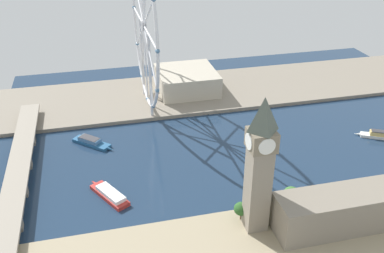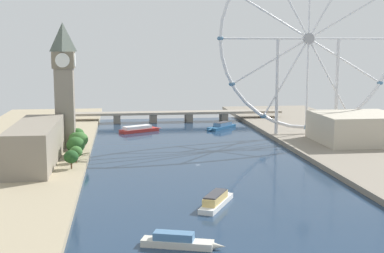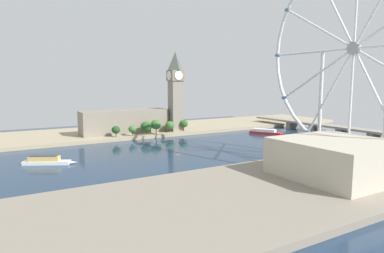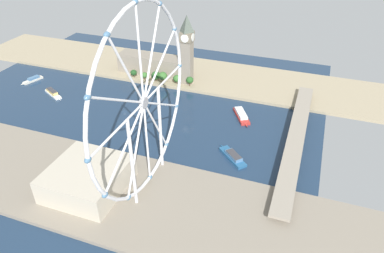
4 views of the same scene
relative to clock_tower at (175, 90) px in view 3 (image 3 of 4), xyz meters
name	(u,v)px [view 3 (image 3 of 4)]	position (x,y,z in m)	size (l,w,h in m)	color
ground_plane	(179,151)	(78.69, -38.84, -43.43)	(386.54, 386.54, 0.00)	#1E334C
riverbank_left	(129,131)	(-29.58, -38.84, -41.93)	(90.00, 520.00, 3.00)	tan
riverbank_right	(285,187)	(186.96, -38.84, -41.93)	(90.00, 520.00, 3.00)	gray
clock_tower	(175,90)	(0.00, 0.00, 0.00)	(14.21, 14.21, 77.79)	gray
parliament_block	(125,122)	(-11.30, -49.20, -29.47)	(22.00, 82.40, 21.93)	gray
tree_row_embankment	(154,126)	(8.57, -27.65, -33.00)	(12.83, 77.73, 13.44)	#513823
ferris_wheel	(354,49)	(168.88, 33.37, 27.68)	(133.16, 3.20, 134.50)	silver
riverside_hall	(337,158)	(190.44, -6.16, -30.93)	(53.53, 52.24, 19.00)	#BCB29E
river_bridge	(328,127)	(78.69, 130.67, -36.60)	(198.54, 14.46, 9.10)	gray
tour_boat_0	(46,161)	(73.32, -130.36, -41.03)	(19.30, 31.65, 5.84)	white
tour_boat_1	(266,132)	(48.54, 75.48, -41.26)	(34.66, 23.06, 5.03)	#B22D28
tour_boat_3	(328,141)	(115.59, 83.85, -41.31)	(28.43, 29.95, 5.34)	#235684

